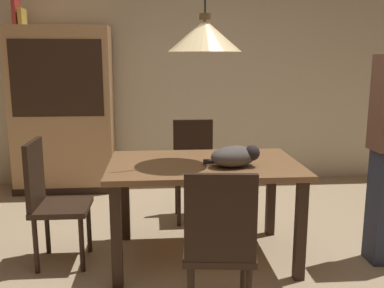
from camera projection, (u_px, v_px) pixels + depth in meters
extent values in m
cube|color=beige|center=(175.00, 63.00, 5.17)|extent=(6.40, 0.10, 2.90)
cube|color=brown|center=(204.00, 165.00, 3.19)|extent=(1.40, 0.90, 0.04)
cube|color=black|center=(117.00, 237.00, 2.83)|extent=(0.07, 0.07, 0.71)
cube|color=black|center=(300.00, 231.00, 2.93)|extent=(0.07, 0.07, 0.71)
cube|color=black|center=(125.00, 199.00, 3.59)|extent=(0.07, 0.07, 0.71)
cube|color=black|center=(271.00, 195.00, 3.69)|extent=(0.07, 0.07, 0.71)
cube|color=black|center=(195.00, 175.00, 4.03)|extent=(0.40, 0.40, 0.04)
cube|color=black|center=(193.00, 144.00, 4.15)|extent=(0.38, 0.04, 0.48)
cylinder|color=black|center=(179.00, 204.00, 3.90)|extent=(0.04, 0.04, 0.41)
cylinder|color=black|center=(214.00, 203.00, 3.93)|extent=(0.04, 0.04, 0.41)
cylinder|color=black|center=(177.00, 194.00, 4.21)|extent=(0.04, 0.04, 0.41)
cylinder|color=black|center=(209.00, 193.00, 4.24)|extent=(0.04, 0.04, 0.41)
cube|color=black|center=(62.00, 207.00, 3.16)|extent=(0.40, 0.40, 0.04)
cube|color=black|center=(34.00, 174.00, 3.10)|extent=(0.04, 0.38, 0.48)
cylinder|color=black|center=(82.00, 244.00, 3.06)|extent=(0.04, 0.04, 0.41)
cylinder|color=black|center=(89.00, 227.00, 3.37)|extent=(0.04, 0.04, 0.41)
cylinder|color=black|center=(36.00, 246.00, 3.04)|extent=(0.04, 0.04, 0.41)
cylinder|color=black|center=(47.00, 228.00, 3.35)|extent=(0.04, 0.04, 0.41)
cube|color=black|center=(219.00, 250.00, 2.46)|extent=(0.44, 0.44, 0.04)
cube|color=black|center=(221.00, 218.00, 2.23)|extent=(0.38, 0.08, 0.48)
cylinder|color=black|center=(243.00, 273.00, 2.66)|extent=(0.04, 0.04, 0.41)
cylinder|color=black|center=(192.00, 272.00, 2.67)|extent=(0.04, 0.04, 0.41)
ellipsoid|color=#4C4742|center=(234.00, 156.00, 3.05)|extent=(0.39, 0.31, 0.15)
sphere|color=black|center=(252.00, 153.00, 3.03)|extent=(0.11, 0.11, 0.11)
cylinder|color=black|center=(216.00, 161.00, 3.11)|extent=(0.18, 0.04, 0.04)
cone|color=beige|center=(205.00, 36.00, 3.00)|extent=(0.52, 0.52, 0.22)
cylinder|color=#513D23|center=(205.00, 16.00, 2.98)|extent=(0.08, 0.08, 0.04)
cube|color=tan|center=(63.00, 111.00, 4.85)|extent=(1.10, 0.44, 1.85)
cube|color=black|center=(57.00, 78.00, 4.56)|extent=(0.97, 0.01, 0.81)
cube|color=black|center=(68.00, 186.00, 5.03)|extent=(1.12, 0.45, 0.08)
cube|color=#B73833|center=(16.00, 12.00, 4.61)|extent=(0.04, 0.22, 0.28)
cube|color=gold|center=(22.00, 17.00, 4.62)|extent=(0.04, 0.20, 0.18)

